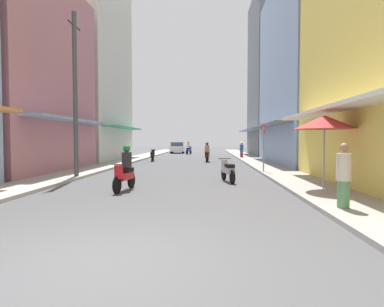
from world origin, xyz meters
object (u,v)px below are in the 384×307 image
at_px(motorbike_silver, 227,170).
at_px(utility_pole, 75,94).
at_px(motorbike_orange, 207,153).
at_px(street_sign_no_entry, 264,141).
at_px(motorbike_blue, 189,149).
at_px(motorbike_black, 153,155).
at_px(motorbike_maroon, 207,153).
at_px(pedestrian_far, 344,178).
at_px(motorbike_red, 125,170).
at_px(parked_car, 177,148).
at_px(pedestrian_midway, 242,149).
at_px(vendor_umbrella, 325,122).

height_order(motorbike_silver, utility_pole, utility_pole).
bearing_deg(motorbike_orange, street_sign_no_entry, -78.45).
relative_size(motorbike_silver, motorbike_orange, 0.98).
height_order(motorbike_blue, motorbike_silver, motorbike_blue).
bearing_deg(motorbike_silver, motorbike_black, 113.25).
bearing_deg(motorbike_blue, street_sign_no_entry, -76.56).
height_order(motorbike_maroon, utility_pole, utility_pole).
distance_m(motorbike_blue, utility_pole, 25.08).
xyz_separation_m(motorbike_silver, pedestrian_far, (2.45, -5.51, 0.34)).
distance_m(motorbike_blue, street_sign_no_entry, 22.72).
distance_m(motorbike_blue, motorbike_red, 27.82).
bearing_deg(motorbike_maroon, parked_car, 103.50).
bearing_deg(motorbike_orange, motorbike_red, -97.39).
xyz_separation_m(motorbike_silver, pedestrian_midway, (2.34, 17.08, 0.42)).
bearing_deg(motorbike_black, motorbike_orange, 52.21).
xyz_separation_m(pedestrian_midway, utility_pole, (-9.09, -16.38, 2.86)).
bearing_deg(motorbike_maroon, vendor_umbrella, -74.97).
distance_m(motorbike_orange, motorbike_maroon, 6.20).
xyz_separation_m(pedestrian_midway, vendor_umbrella, (0.68, -19.67, 1.41)).
relative_size(pedestrian_midway, street_sign_no_entry, 0.62).
relative_size(motorbike_black, pedestrian_midway, 1.10).
bearing_deg(pedestrian_midway, vendor_umbrella, -88.03).
height_order(motorbike_blue, motorbike_orange, motorbike_blue).
bearing_deg(pedestrian_far, parked_car, 102.15).
xyz_separation_m(motorbike_black, motorbike_orange, (4.39, 5.66, 0.00)).
xyz_separation_m(motorbike_blue, vendor_umbrella, (6.24, -27.94, 1.63)).
relative_size(motorbike_maroon, vendor_umbrella, 0.71).
xyz_separation_m(parked_car, pedestrian_far, (7.39, -34.33, 0.10)).
relative_size(pedestrian_far, utility_pole, 0.23).
relative_size(motorbike_orange, motorbike_red, 1.00).
xyz_separation_m(motorbike_silver, utility_pole, (-6.75, 0.71, 3.29)).
bearing_deg(motorbike_orange, motorbike_blue, 107.28).
relative_size(motorbike_blue, vendor_umbrella, 0.68).
xyz_separation_m(motorbike_red, vendor_umbrella, (6.70, -0.12, 1.63)).
height_order(motorbike_black, motorbike_maroon, motorbike_maroon).
relative_size(motorbike_blue, motorbike_orange, 0.97).
bearing_deg(pedestrian_far, vendor_umbrella, 78.95).
bearing_deg(vendor_umbrella, motorbike_blue, 102.59).
bearing_deg(pedestrian_midway, motorbike_red, -107.11).
relative_size(motorbike_silver, pedestrian_midway, 1.09).
distance_m(motorbike_black, street_sign_no_entry, 11.94).
bearing_deg(parked_car, motorbike_maroon, -76.50).
distance_m(pedestrian_midway, street_sign_no_entry, 13.84).
relative_size(motorbike_red, pedestrian_far, 1.07).
bearing_deg(pedestrian_midway, pedestrian_far, -89.73).
relative_size(motorbike_silver, motorbike_red, 0.99).
distance_m(motorbike_red, pedestrian_midway, 20.47).
bearing_deg(motorbike_orange, motorbike_black, -127.79).
height_order(motorbike_silver, pedestrian_midway, pedestrian_midway).
bearing_deg(pedestrian_far, motorbike_orange, 98.27).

